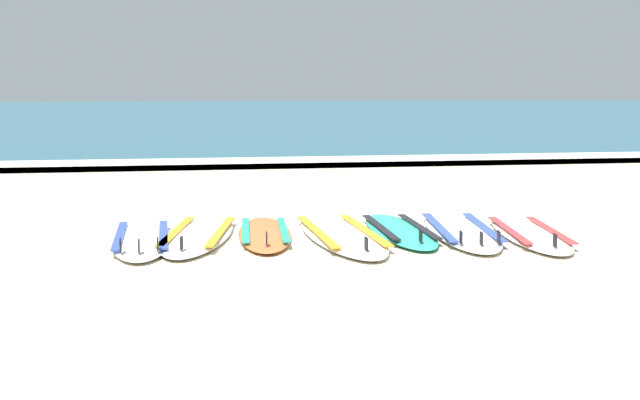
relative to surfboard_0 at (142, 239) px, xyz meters
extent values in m
plane|color=beige|center=(2.06, -0.22, -0.04)|extent=(80.00, 80.00, 0.00)
cube|color=#23667A|center=(2.06, 36.77, 0.01)|extent=(80.00, 60.00, 0.10)
cube|color=white|center=(2.06, 7.37, 0.02)|extent=(80.00, 1.20, 0.11)
ellipsoid|color=silver|center=(0.00, 0.00, 0.00)|extent=(0.55, 2.19, 0.07)
cube|color=#334CB2|center=(-0.20, 0.00, 0.04)|extent=(0.08, 1.53, 0.01)
cube|color=#334CB2|center=(0.20, 0.00, 0.04)|extent=(0.08, 1.53, 0.01)
cube|color=black|center=(0.00, -0.85, 0.09)|extent=(0.01, 0.09, 0.11)
cube|color=black|center=(-0.15, -0.79, 0.09)|extent=(0.01, 0.09, 0.11)
cube|color=black|center=(0.15, -0.79, 0.09)|extent=(0.01, 0.09, 0.11)
ellipsoid|color=silver|center=(0.52, 0.12, 0.00)|extent=(1.02, 2.41, 0.07)
cube|color=gold|center=(0.32, 0.16, 0.04)|extent=(0.39, 1.62, 0.01)
cube|color=gold|center=(0.73, 0.08, 0.04)|extent=(0.39, 1.62, 0.01)
cube|color=black|center=(0.35, -0.77, 0.09)|extent=(0.03, 0.09, 0.11)
ellipsoid|color=orange|center=(1.14, 0.09, 0.00)|extent=(0.67, 2.02, 0.07)
cube|color=teal|center=(0.96, 0.11, 0.04)|extent=(0.19, 1.39, 0.01)
cube|color=teal|center=(1.32, 0.08, 0.04)|extent=(0.19, 1.39, 0.01)
cube|color=black|center=(1.07, -0.68, 0.09)|extent=(0.02, 0.09, 0.11)
ellipsoid|color=white|center=(1.85, -0.08, 0.00)|extent=(0.68, 2.56, 0.07)
cube|color=gold|center=(1.62, -0.08, 0.04)|extent=(0.12, 1.78, 0.01)
cube|color=gold|center=(2.07, -0.07, 0.04)|extent=(0.12, 1.78, 0.01)
cube|color=black|center=(1.86, -1.07, 0.09)|extent=(0.01, 0.09, 0.11)
ellipsoid|color=#2DB793|center=(2.45, 0.04, 0.00)|extent=(0.61, 2.12, 0.07)
cube|color=black|center=(2.26, 0.05, 0.04)|extent=(0.13, 1.48, 0.01)
cube|color=black|center=(2.64, 0.04, 0.04)|extent=(0.13, 1.48, 0.01)
cube|color=black|center=(2.42, -0.78, 0.09)|extent=(0.02, 0.09, 0.11)
ellipsoid|color=silver|center=(3.03, -0.07, 0.00)|extent=(0.95, 2.46, 0.07)
cube|color=#334CB2|center=(2.82, -0.04, 0.04)|extent=(0.33, 1.67, 0.01)
cube|color=#334CB2|center=(3.25, -0.10, 0.04)|extent=(0.33, 1.67, 0.01)
cube|color=black|center=(2.89, -0.99, 0.09)|extent=(0.03, 0.09, 0.11)
cube|color=black|center=(2.74, -0.91, 0.09)|extent=(0.03, 0.09, 0.11)
cube|color=black|center=(3.07, -0.96, 0.09)|extent=(0.03, 0.09, 0.11)
ellipsoid|color=white|center=(3.62, -0.34, 0.00)|extent=(0.89, 2.24, 0.07)
cube|color=#D13838|center=(3.42, -0.31, 0.04)|extent=(0.32, 1.52, 0.01)
cube|color=#D13838|center=(3.81, -0.38, 0.04)|extent=(0.32, 1.52, 0.01)
cube|color=black|center=(3.48, -1.19, 0.09)|extent=(0.03, 0.09, 0.11)
camera|label=1|loc=(0.25, -7.99, 1.40)|focal=48.71mm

